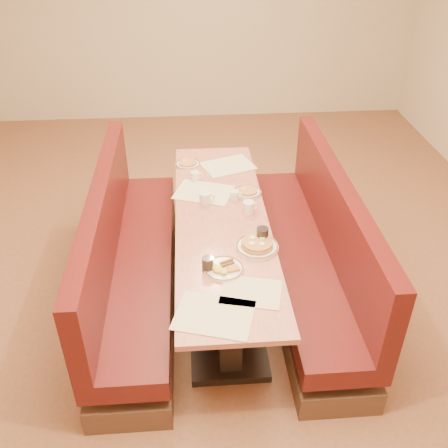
{
  "coord_description": "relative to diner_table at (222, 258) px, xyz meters",
  "views": [
    {
      "loc": [
        -0.22,
        -3.15,
        2.83
      ],
      "look_at": [
        0.0,
        -0.22,
        0.85
      ],
      "focal_mm": 40.0,
      "sensor_mm": 36.0,
      "label": 1
    }
  ],
  "objects": [
    {
      "name": "eggs_plate",
      "position": [
        -0.03,
        -0.61,
        0.39
      ],
      "size": [
        0.26,
        0.26,
        0.05
      ],
      "rotation": [
        0.0,
        0.0,
        0.25
      ],
      "color": "white",
      "rests_on": "diner_table"
    },
    {
      "name": "room_envelope",
      "position": [
        0.0,
        0.0,
        1.56
      ],
      "size": [
        6.04,
        8.04,
        2.82
      ],
      "color": "beige",
      "rests_on": "ground"
    },
    {
      "name": "placemat_far_right",
      "position": [
        0.12,
        0.87,
        0.38
      ],
      "size": [
        0.52,
        0.46,
        0.0
      ],
      "primitive_type": "cube",
      "rotation": [
        0.0,
        0.0,
        0.35
      ],
      "color": "#F1E9BC",
      "rests_on": "diner_table"
    },
    {
      "name": "booth_right",
      "position": [
        0.73,
        0.0,
        -0.01
      ],
      "size": [
        0.55,
        2.5,
        1.05
      ],
      "color": "#4C3326",
      "rests_on": "ground"
    },
    {
      "name": "soda_tumbler_near",
      "position": [
        -0.14,
        -0.6,
        0.43
      ],
      "size": [
        0.07,
        0.07,
        0.1
      ],
      "color": "black",
      "rests_on": "diner_table"
    },
    {
      "name": "ground",
      "position": [
        0.0,
        0.0,
        -0.37
      ],
      "size": [
        8.0,
        8.0,
        0.0
      ],
      "primitive_type": "plane",
      "color": "#9E6647",
      "rests_on": "ground"
    },
    {
      "name": "diner_table",
      "position": [
        0.0,
        0.0,
        0.0
      ],
      "size": [
        0.7,
        2.5,
        0.75
      ],
      "color": "black",
      "rests_on": "ground"
    },
    {
      "name": "placemat_far_left",
      "position": [
        -0.12,
        0.41,
        0.38
      ],
      "size": [
        0.54,
        0.47,
        0.0
      ],
      "primitive_type": "cube",
      "rotation": [
        0.0,
        0.0,
        -0.34
      ],
      "color": "#F1E9BC",
      "rests_on": "diner_table"
    },
    {
      "name": "coffee_mug_b",
      "position": [
        -0.11,
        0.24,
        0.42
      ],
      "size": [
        0.12,
        0.09,
        0.09
      ],
      "rotation": [
        0.0,
        0.0,
        0.02
      ],
      "color": "white",
      "rests_on": "diner_table"
    },
    {
      "name": "coffee_mug_d",
      "position": [
        -0.18,
        0.62,
        0.42
      ],
      "size": [
        0.1,
        0.07,
        0.08
      ],
      "rotation": [
        0.0,
        0.0,
        0.11
      ],
      "color": "white",
      "rests_on": "diner_table"
    },
    {
      "name": "coffee_mug_a",
      "position": [
        0.21,
        0.08,
        0.42
      ],
      "size": [
        0.12,
        0.09,
        0.09
      ],
      "rotation": [
        0.0,
        0.0,
        0.26
      ],
      "color": "white",
      "rests_on": "diner_table"
    },
    {
      "name": "extra_plate_mid",
      "position": [
        0.24,
        0.37,
        0.39
      ],
      "size": [
        0.22,
        0.22,
        0.05
      ],
      "rotation": [
        0.0,
        0.0,
        -0.04
      ],
      "color": "white",
      "rests_on": "diner_table"
    },
    {
      "name": "placemat_near_right",
      "position": [
        0.12,
        -0.84,
        0.38
      ],
      "size": [
        0.42,
        0.36,
        0.0
      ],
      "primitive_type": "cube",
      "rotation": [
        0.0,
        0.0,
        -0.24
      ],
      "color": "#F1E9BC",
      "rests_on": "diner_table"
    },
    {
      "name": "placemat_near_left",
      "position": [
        -0.12,
        -1.02,
        0.38
      ],
      "size": [
        0.53,
        0.45,
        0.0
      ],
      "primitive_type": "cube",
      "rotation": [
        0.0,
        0.0,
        -0.29
      ],
      "color": "#F1E9BC",
      "rests_on": "diner_table"
    },
    {
      "name": "soda_tumbler_mid",
      "position": [
        0.26,
        -0.32,
        0.43
      ],
      "size": [
        0.08,
        0.08,
        0.12
      ],
      "color": "black",
      "rests_on": "diner_table"
    },
    {
      "name": "pancake_plate",
      "position": [
        0.22,
        -0.39,
        0.4
      ],
      "size": [
        0.3,
        0.3,
        0.07
      ],
      "rotation": [
        0.0,
        0.0,
        0.18
      ],
      "color": "white",
      "rests_on": "diner_table"
    },
    {
      "name": "booth_left",
      "position": [
        -0.73,
        0.0,
        -0.01
      ],
      "size": [
        0.55,
        2.5,
        1.05
      ],
      "color": "#4C3326",
      "rests_on": "ground"
    },
    {
      "name": "coffee_mug_c",
      "position": [
        0.12,
        0.28,
        0.42
      ],
      "size": [
        0.1,
        0.07,
        0.08
      ],
      "rotation": [
        0.0,
        0.0,
        -0.07
      ],
      "color": "white",
      "rests_on": "diner_table"
    },
    {
      "name": "extra_plate_far",
      "position": [
        -0.24,
        0.91,
        0.39
      ],
      "size": [
        0.23,
        0.23,
        0.05
      ],
      "rotation": [
        0.0,
        0.0,
        0.11
      ],
      "color": "white",
      "rests_on": "diner_table"
    }
  ]
}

